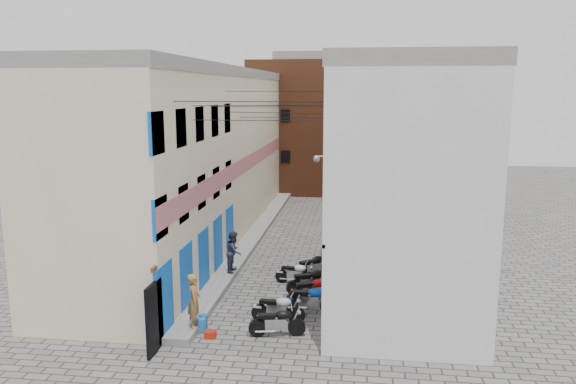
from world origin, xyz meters
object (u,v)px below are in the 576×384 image
at_px(motorcycle_a, 277,321).
at_px(motorcycle_d, 313,288).
at_px(red_crate, 210,335).
at_px(motorcycle_f, 296,272).
at_px(water_jug_far, 203,322).
at_px(motorcycle_b, 278,307).
at_px(motorcycle_c, 310,298).
at_px(motorcycle_g, 314,265).
at_px(person_b, 234,251).
at_px(water_jug_near, 201,325).
at_px(person_a, 194,300).
at_px(motorcycle_e, 312,280).

height_order(motorcycle_a, motorcycle_d, motorcycle_d).
bearing_deg(motorcycle_a, red_crate, -89.07).
distance_m(motorcycle_f, water_jug_far, 5.42).
xyz_separation_m(motorcycle_b, motorcycle_d, (1.04, 1.97, 0.00)).
relative_size(motorcycle_f, red_crate, 4.62).
relative_size(motorcycle_a, red_crate, 5.00).
relative_size(motorcycle_c, motorcycle_g, 1.02).
bearing_deg(red_crate, water_jug_far, 122.68).
distance_m(motorcycle_c, motorcycle_f, 3.13).
relative_size(person_b, water_jug_near, 3.79).
bearing_deg(person_b, person_a, -178.72).
height_order(motorcycle_b, water_jug_far, motorcycle_b).
bearing_deg(red_crate, motorcycle_c, 39.33).
bearing_deg(motorcycle_d, motorcycle_e, 171.89).
bearing_deg(red_crate, motorcycle_d, 49.25).
relative_size(motorcycle_g, red_crate, 5.26).
bearing_deg(water_jug_near, motorcycle_g, 61.24).
xyz_separation_m(motorcycle_b, water_jug_near, (-2.41, -1.11, -0.31)).
bearing_deg(water_jug_near, motorcycle_a, -0.48).
bearing_deg(water_jug_near, person_b, 91.55).
height_order(motorcycle_g, red_crate, motorcycle_g).
bearing_deg(person_a, motorcycle_g, -42.57).
distance_m(motorcycle_d, red_crate, 4.65).
bearing_deg(motorcycle_f, person_a, -20.89).
relative_size(motorcycle_a, person_b, 1.07).
bearing_deg(motorcycle_e, motorcycle_d, -11.52).
bearing_deg(red_crate, motorcycle_f, 68.71).
xyz_separation_m(motorcycle_b, red_crate, (-1.98, -1.54, -0.43)).
height_order(motorcycle_b, red_crate, motorcycle_b).
relative_size(person_a, red_crate, 4.84).
relative_size(motorcycle_b, water_jug_near, 4.09).
xyz_separation_m(motorcycle_f, person_a, (-2.70, -5.20, 0.65)).
relative_size(motorcycle_d, water_jug_near, 4.10).
bearing_deg(motorcycle_c, water_jug_near, -60.10).
height_order(motorcycle_g, water_jug_near, motorcycle_g).
relative_size(motorcycle_b, water_jug_far, 3.93).
xyz_separation_m(motorcycle_c, motorcycle_d, (0.04, 1.07, -0.03)).
distance_m(motorcycle_f, person_a, 5.90).
distance_m(motorcycle_a, motorcycle_b, 1.13).
xyz_separation_m(motorcycle_c, water_jug_near, (-3.41, -2.01, -0.35)).
bearing_deg(person_a, water_jug_near, -52.15).
height_order(motorcycle_a, motorcycle_b, motorcycle_b).
xyz_separation_m(motorcycle_a, motorcycle_f, (0.01, 5.04, -0.04)).
height_order(motorcycle_f, water_jug_near, motorcycle_f).
distance_m(motorcycle_a, red_crate, 2.19).
xyz_separation_m(motorcycle_g, water_jug_far, (-3.21, -5.62, -0.33)).
distance_m(motorcycle_f, water_jug_near, 5.63).
distance_m(motorcycle_e, motorcycle_f, 1.34).
distance_m(motorcycle_b, motorcycle_d, 2.23).
distance_m(motorcycle_b, red_crate, 2.54).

